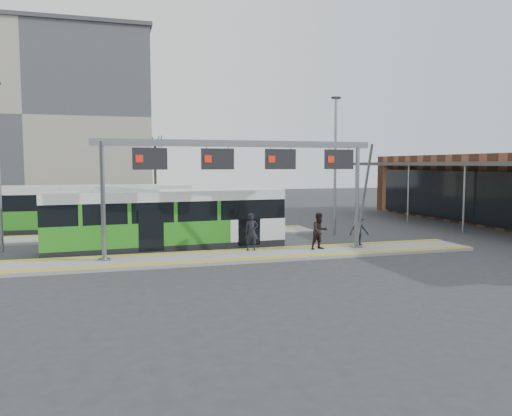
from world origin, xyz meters
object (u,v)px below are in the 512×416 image
(gantry, at_px, (243,163))
(passenger_b, at_px, (320,231))
(passenger_c, at_px, (359,230))
(hero_bus, at_px, (166,220))
(passenger_a, at_px, (251,232))

(gantry, xyz_separation_m, passenger_b, (3.85, -0.02, -3.26))
(passenger_b, xyz_separation_m, passenger_c, (2.40, 0.54, -0.10))
(hero_bus, distance_m, passenger_c, 9.77)
(passenger_b, relative_size, passenger_c, 1.13)
(gantry, relative_size, passenger_b, 7.29)
(hero_bus, height_order, passenger_c, hero_bus)
(gantry, distance_m, passenger_b, 5.04)
(hero_bus, height_order, passenger_b, hero_bus)
(gantry, relative_size, passenger_a, 7.30)
(hero_bus, bearing_deg, passenger_c, -19.17)
(passenger_a, bearing_deg, passenger_c, 5.02)
(passenger_b, bearing_deg, passenger_c, 1.23)
(hero_bus, xyz_separation_m, passenger_a, (3.75, -2.47, -0.45))
(gantry, relative_size, hero_bus, 1.09)
(gantry, height_order, passenger_c, gantry)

